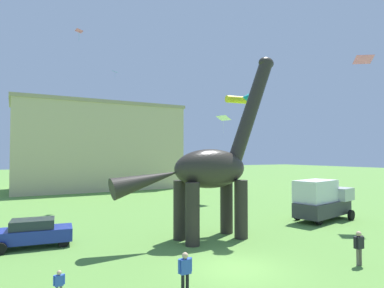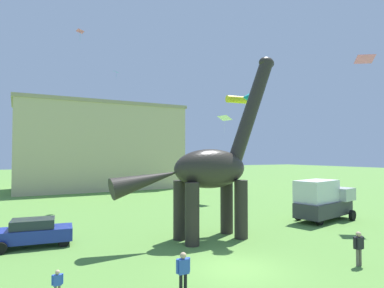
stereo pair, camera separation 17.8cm
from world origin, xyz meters
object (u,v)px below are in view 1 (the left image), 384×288
Objects in this scene: person_vendor_side at (59,282)px; kite_apex at (363,59)px; kite_high_right at (223,118)px; kite_trailing at (115,72)px; kite_mid_center at (79,31)px; dinosaur_sculpture at (210,169)px; person_watching_child at (359,245)px; kite_mid_right at (239,99)px; parked_box_truck at (322,199)px; person_near_flyer at (185,269)px; parked_sedan_left at (33,232)px.

kite_apex is at bearing -102.84° from person_vendor_side.
person_vendor_side is 28.70m from kite_high_right.
kite_trailing reaches higher than person_vendor_side.
kite_mid_center reaches higher than kite_apex.
kite_high_right reaches higher than person_vendor_side.
kite_trailing reaches higher than dinosaur_sculpture.
kite_high_right reaches higher than person_watching_child.
kite_high_right is at bearing -146.11° from person_watching_child.
person_watching_child is at bearing -124.60° from person_vendor_side.
kite_mid_center is 5.96m from kite_trailing.
kite_trailing is (-4.97, 24.33, 12.99)m from person_watching_child.
kite_mid_center is 0.50× the size of kite_high_right.
kite_apex is at bearing 174.04° from person_watching_child.
person_vendor_side is 1.33× the size of kite_trailing.
kite_mid_right reaches higher than person_watching_child.
kite_mid_center reaches higher than kite_high_right.
parked_box_truck reaches higher than person_near_flyer.
person_watching_child is (12.88, -2.72, 0.31)m from person_vendor_side.
dinosaur_sculpture is at bearing 170.79° from parked_box_truck.
kite_apex is (19.99, -14.18, -3.46)m from kite_mid_center.
dinosaur_sculpture is 7.53× the size of person_watching_child.
parked_sedan_left is 0.74× the size of parked_box_truck.
kite_mid_right is (13.72, -1.06, 8.53)m from parked_sedan_left.
kite_mid_right is (9.08, 8.74, 8.39)m from person_near_flyer.
kite_mid_center reaches higher than person_watching_child.
dinosaur_sculpture is 18.24m from kite_high_right.
parked_sedan_left is at bearing 35.85° from person_near_flyer.
person_near_flyer is 15.14m from kite_mid_right.
kite_apex is (19.45, 5.78, 12.06)m from person_near_flyer.
parked_box_truck reaches higher than parked_sedan_left.
person_vendor_side is 1.09× the size of kite_mid_center.
dinosaur_sculpture reaches higher than parked_sedan_left.
kite_high_right is (19.80, 18.83, 8.77)m from person_vendor_side.
kite_mid_center is at bearing -178.02° from kite_high_right.
dinosaur_sculpture is 12.14× the size of kite_mid_center.
kite_high_right reaches higher than kite_mid_right.
kite_apex is at bearing -62.96° from person_near_flyer.
person_watching_child is (-7.25, -8.20, -0.68)m from parked_box_truck.
person_vendor_side is 0.62× the size of kite_apex.
kite_high_right is (10.51, 14.02, 5.08)m from dinosaur_sculpture.
kite_apex reaches higher than person_near_flyer.
kite_trailing is at bearing 110.21° from kite_mid_right.
kite_mid_center is 24.75m from kite_apex.
person_watching_child is at bearing -92.26° from kite_mid_right.
person_near_flyer is at bearing -134.54° from person_vendor_side.
person_near_flyer is at bearing -163.45° from kite_apex.
person_vendor_side is 26.99m from kite_apex.
parked_sedan_left is 8.13m from person_vendor_side.
person_vendor_side is at bearing 78.62° from person_near_flyer.
kite_trailing is (3.72, 23.30, 13.01)m from person_near_flyer.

